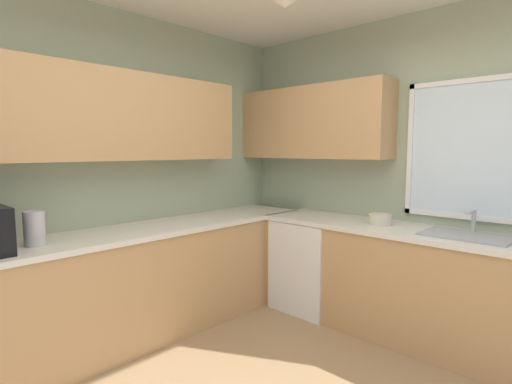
# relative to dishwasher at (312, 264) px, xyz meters

# --- Properties ---
(room_shell) EXTENTS (3.96, 3.99, 2.75)m
(room_shell) POSITION_rel_dishwasher_xyz_m (0.12, -1.03, 1.46)
(room_shell) COLOR #9EAD8E
(room_shell) RESTS_ON ground_plane
(counter_run_left) EXTENTS (0.65, 3.60, 0.90)m
(counter_run_left) POSITION_rel_dishwasher_xyz_m (-0.66, -1.59, 0.02)
(counter_run_left) COLOR tan
(counter_run_left) RESTS_ON ground_plane
(counter_run_back) EXTENTS (3.05, 0.65, 0.90)m
(counter_run_back) POSITION_rel_dishwasher_xyz_m (1.16, 0.03, 0.02)
(counter_run_back) COLOR tan
(counter_run_back) RESTS_ON ground_plane
(dishwasher) EXTENTS (0.60, 0.60, 0.86)m
(dishwasher) POSITION_rel_dishwasher_xyz_m (0.00, 0.00, 0.00)
(dishwasher) COLOR white
(dishwasher) RESTS_ON ground_plane
(kettle) EXTENTS (0.13, 0.13, 0.23)m
(kettle) POSITION_rel_dishwasher_xyz_m (-0.64, -2.24, 0.59)
(kettle) COLOR #B7B7BC
(kettle) RESTS_ON counter_run_left
(sink_assembly) EXTENTS (0.59, 0.40, 0.19)m
(sink_assembly) POSITION_rel_dishwasher_xyz_m (1.35, 0.04, 0.48)
(sink_assembly) COLOR #9EA0A5
(sink_assembly) RESTS_ON counter_run_back
(bowl) EXTENTS (0.19, 0.19, 0.09)m
(bowl) POSITION_rel_dishwasher_xyz_m (0.68, 0.03, 0.52)
(bowl) COLOR beige
(bowl) RESTS_ON counter_run_back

